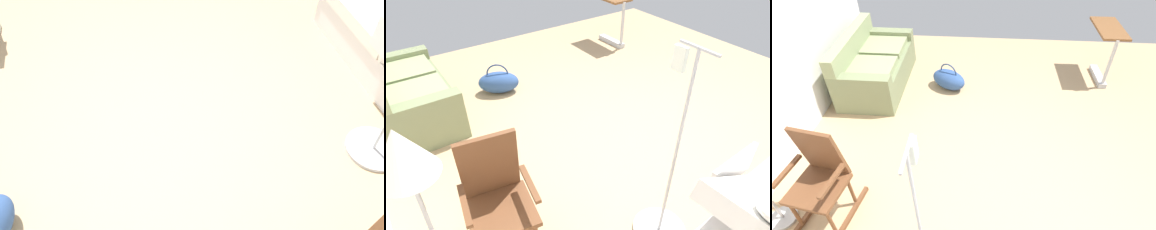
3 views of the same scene
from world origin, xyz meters
TOP-DOWN VIEW (x-y plane):
  - ground_plane at (0.00, 0.00)m, footprint 6.75×6.75m
  - couch at (1.62, 2.02)m, footprint 1.60×0.85m
  - rocking_chair at (-0.69, 1.82)m, footprint 0.83×0.59m
  - floor_lamp at (-0.85, 2.30)m, footprint 0.34×0.34m
  - overbed_table at (2.10, -1.58)m, footprint 0.84×0.41m
  - duffel_bag at (1.60, 0.86)m, footprint 0.55×0.64m
  - iv_pole at (-1.34, 0.70)m, footprint 0.44×0.44m

SIDE VIEW (x-z plane):
  - ground_plane at x=0.00m, z-range 0.00..0.00m
  - duffel_bag at x=1.60m, z-range -0.06..0.37m
  - iv_pole at x=-1.34m, z-range -0.59..1.09m
  - couch at x=1.62m, z-range -0.12..0.73m
  - rocking_chair at x=-0.69m, z-range -0.02..1.03m
  - overbed_table at x=2.10m, z-range 0.11..0.95m
  - floor_lamp at x=-0.85m, z-range 0.49..1.97m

